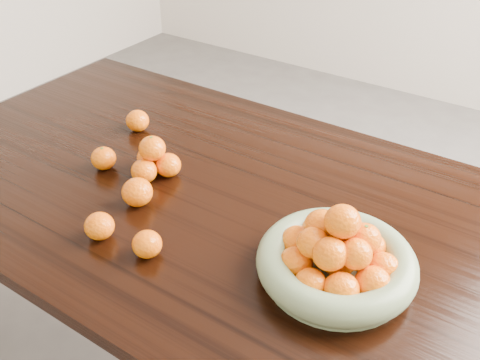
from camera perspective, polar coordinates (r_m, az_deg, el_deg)
The scene contains 8 objects.
dining_table at distance 1.41m, azimuth 0.33°, elevation -5.28°, with size 2.00×1.00×0.75m.
fruit_bowl at distance 1.14m, azimuth 10.25°, elevation -8.20°, with size 0.34×0.34×0.18m.
orange_pyramid at distance 1.45m, azimuth -9.21°, elevation 2.09°, with size 0.14×0.13×0.12m.
loose_orange_0 at distance 1.51m, azimuth -14.35°, elevation 2.26°, with size 0.07×0.07×0.06m, color orange.
loose_orange_1 at distance 1.27m, azimuth -14.76°, elevation -4.77°, with size 0.07×0.07×0.06m, color orange.
loose_orange_2 at distance 1.20m, azimuth -9.88°, elevation -6.76°, with size 0.07×0.07×0.06m, color orange.
loose_orange_3 at distance 1.68m, azimuth -10.88°, elevation 6.23°, with size 0.07×0.07×0.07m, color orange.
loose_orange_4 at distance 1.35m, azimuth -10.90°, elevation -1.28°, with size 0.08×0.08×0.07m, color orange.
Camera 1 is at (0.60, -0.90, 1.56)m, focal length 40.00 mm.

